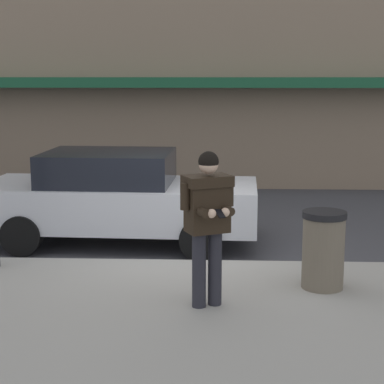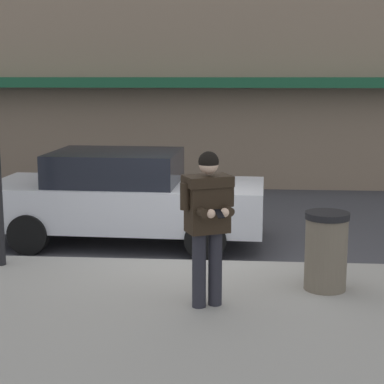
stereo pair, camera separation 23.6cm
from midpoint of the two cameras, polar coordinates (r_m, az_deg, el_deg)
name	(u,v)px [view 1 (the left image)]	position (r m, az deg, el deg)	size (l,w,h in m)	color
ground_plane	(191,265)	(9.56, -0.84, -6.51)	(80.00, 80.00, 0.00)	#3D3D42
sidewalk	(274,340)	(6.86, 6.33, -12.95)	(32.00, 5.30, 0.14)	#99968E
curb_paint_line	(258,265)	(9.61, 5.19, -6.46)	(28.00, 0.12, 0.01)	silver
parked_sedan_mid	(117,197)	(10.68, -7.27, -0.43)	(4.57, 2.06, 1.54)	silver
man_texting_on_phone	(208,212)	(7.24, 0.47, -1.81)	(0.62, 0.65, 1.81)	#23232B
trash_bin	(323,250)	(8.16, 10.78, -5.05)	(0.55, 0.55, 0.98)	#665B4C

